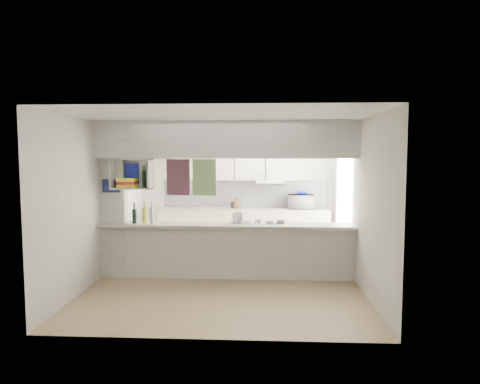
# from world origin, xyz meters

# --- Properties ---
(floor) EXTENTS (4.80, 4.80, 0.00)m
(floor) POSITION_xyz_m (0.00, 0.00, 0.00)
(floor) COLOR tan
(floor) RESTS_ON ground
(ceiling) EXTENTS (4.80, 4.80, 0.00)m
(ceiling) POSITION_xyz_m (0.00, 0.00, 2.60)
(ceiling) COLOR white
(ceiling) RESTS_ON wall_back
(wall_back) EXTENTS (4.20, 0.00, 4.20)m
(wall_back) POSITION_xyz_m (0.00, 2.40, 1.30)
(wall_back) COLOR silver
(wall_back) RESTS_ON floor
(wall_left) EXTENTS (0.00, 4.80, 4.80)m
(wall_left) POSITION_xyz_m (-2.10, 0.00, 1.30)
(wall_left) COLOR silver
(wall_left) RESTS_ON floor
(wall_right) EXTENTS (0.00, 4.80, 4.80)m
(wall_right) POSITION_xyz_m (2.10, 0.00, 1.30)
(wall_right) COLOR silver
(wall_right) RESTS_ON floor
(servery_partition) EXTENTS (4.20, 0.50, 2.60)m
(servery_partition) POSITION_xyz_m (-0.17, 0.00, 1.66)
(servery_partition) COLOR silver
(servery_partition) RESTS_ON floor
(cubby_shelf) EXTENTS (0.65, 0.35, 0.50)m
(cubby_shelf) POSITION_xyz_m (-1.57, -0.06, 1.71)
(cubby_shelf) COLOR white
(cubby_shelf) RESTS_ON bulkhead
(kitchen_run) EXTENTS (3.60, 0.63, 2.24)m
(kitchen_run) POSITION_xyz_m (0.16, 2.14, 0.83)
(kitchen_run) COLOR #ECE4C8
(kitchen_run) RESTS_ON floor
(microwave) EXTENTS (0.55, 0.38, 0.30)m
(microwave) POSITION_xyz_m (1.41, 2.08, 1.07)
(microwave) COLOR white
(microwave) RESTS_ON bench_top
(bowl) EXTENTS (0.25, 0.25, 0.06)m
(bowl) POSITION_xyz_m (1.42, 2.08, 1.25)
(bowl) COLOR #0C148B
(bowl) RESTS_ON microwave
(dish_rack) EXTENTS (0.46, 0.40, 0.21)m
(dish_rack) POSITION_xyz_m (0.21, 0.04, 1.00)
(dish_rack) COLOR silver
(dish_rack) RESTS_ON breakfast_bar
(cup) EXTENTS (0.14, 0.14, 0.09)m
(cup) POSITION_xyz_m (0.24, -0.06, 0.98)
(cup) COLOR white
(cup) RESTS_ON dish_rack
(wine_bottles) EXTENTS (0.38, 0.16, 0.38)m
(wine_bottles) POSITION_xyz_m (-1.39, -0.01, 1.06)
(wine_bottles) COLOR black
(wine_bottles) RESTS_ON breakfast_bar
(plastic_tubs) EXTENTS (0.51, 0.21, 0.07)m
(plastic_tubs) POSITION_xyz_m (0.68, 0.09, 0.95)
(plastic_tubs) COLOR silver
(plastic_tubs) RESTS_ON breakfast_bar
(utensil_jar) EXTENTS (0.09, 0.09, 0.13)m
(utensil_jar) POSITION_xyz_m (-0.05, 2.15, 0.98)
(utensil_jar) COLOR black
(utensil_jar) RESTS_ON bench_top
(knife_block) EXTENTS (0.11, 0.09, 0.21)m
(knife_block) POSITION_xyz_m (0.02, 2.18, 1.02)
(knife_block) COLOR #522F1C
(knife_block) RESTS_ON bench_top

